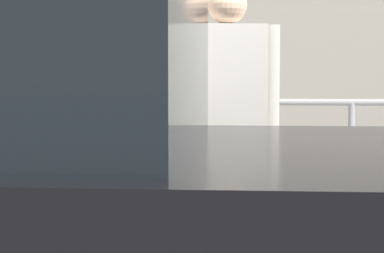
% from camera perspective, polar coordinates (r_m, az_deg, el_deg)
% --- Properties ---
extents(sidewalk_curb, '(36.00, 2.85, 0.15)m').
position_cam_1_polar(sidewalk_curb, '(5.06, -3.95, -10.31)').
color(sidewalk_curb, '#9E9B93').
rests_on(sidewalk_curb, ground).
extents(parking_meter, '(0.16, 0.17, 1.33)m').
position_cam_1_polar(parking_meter, '(3.90, -5.20, 0.65)').
color(parking_meter, slate).
rests_on(parking_meter, sidewalk_curb).
extents(pedestrian_at_meter, '(0.63, 0.51, 1.74)m').
position_cam_1_polar(pedestrian_at_meter, '(3.90, 3.05, 1.34)').
color(pedestrian_at_meter, slate).
rests_on(pedestrian_at_meter, sidewalk_curb).
extents(background_railing, '(24.06, 0.06, 1.01)m').
position_cam_1_polar(background_railing, '(6.05, -2.57, -0.36)').
color(background_railing, gray).
rests_on(background_railing, sidewalk_curb).
extents(backdrop_wall, '(32.00, 0.50, 2.82)m').
position_cam_1_polar(backdrop_wall, '(9.21, -0.44, 4.61)').
color(backdrop_wall, gray).
rests_on(backdrop_wall, ground).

